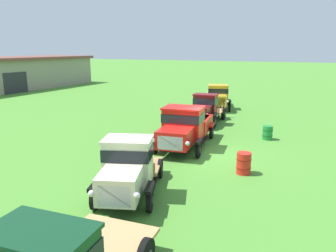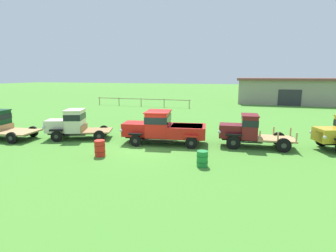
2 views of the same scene
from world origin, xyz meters
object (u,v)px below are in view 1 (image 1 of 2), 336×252
at_px(farm_shed, 15,73).
at_px(vintage_truck_back_of_row, 218,96).
at_px(oil_drum_near_fence, 244,163).
at_px(vintage_truck_second_in_line, 127,168).
at_px(vintage_truck_midrow_center, 185,126).
at_px(vintage_truck_far_side, 205,109).
at_px(oil_drum_beside_row, 268,133).

bearing_deg(farm_shed, vintage_truck_back_of_row, -95.19).
bearing_deg(oil_drum_near_fence, vintage_truck_back_of_row, 21.48).
height_order(vintage_truck_second_in_line, vintage_truck_midrow_center, vintage_truck_midrow_center).
xyz_separation_m(vintage_truck_midrow_center, vintage_truck_far_side, (5.38, 0.80, -0.05)).
distance_m(vintage_truck_far_side, vintage_truck_back_of_row, 6.48).
bearing_deg(oil_drum_beside_row, vintage_truck_far_side, 65.23).
relative_size(vintage_truck_back_of_row, oil_drum_near_fence, 5.99).
xyz_separation_m(farm_shed, oil_drum_near_fence, (-16.89, -33.70, -1.59)).
bearing_deg(vintage_truck_second_in_line, oil_drum_near_fence, -37.06).
relative_size(vintage_truck_second_in_line, oil_drum_beside_row, 6.07).
xyz_separation_m(vintage_truck_back_of_row, oil_drum_near_fence, (-14.34, -5.64, -0.61)).
relative_size(farm_shed, vintage_truck_far_side, 4.54).
bearing_deg(oil_drum_beside_row, vintage_truck_midrow_center, 131.20).
height_order(oil_drum_beside_row, oil_drum_near_fence, oil_drum_near_fence).
xyz_separation_m(vintage_truck_second_in_line, vintage_truck_midrow_center, (6.64, 0.67, 0.00)).
distance_m(vintage_truck_back_of_row, oil_drum_beside_row, 10.22).
relative_size(farm_shed, vintage_truck_second_in_line, 4.45).
xyz_separation_m(vintage_truck_midrow_center, vintage_truck_back_of_row, (11.77, 1.90, -0.04)).
distance_m(vintage_truck_second_in_line, oil_drum_near_fence, 5.14).
height_order(farm_shed, oil_drum_near_fence, farm_shed).
relative_size(vintage_truck_back_of_row, oil_drum_beside_row, 6.83).
bearing_deg(vintage_truck_back_of_row, oil_drum_near_fence, -158.52).
distance_m(vintage_truck_second_in_line, vintage_truck_far_side, 12.11).
xyz_separation_m(farm_shed, vintage_truck_back_of_row, (-2.55, -28.05, -0.97)).
bearing_deg(farm_shed, oil_drum_near_fence, -116.62).
bearing_deg(vintage_truck_back_of_row, farm_shed, 84.81).
relative_size(farm_shed, oil_drum_near_fence, 23.67).
relative_size(vintage_truck_second_in_line, vintage_truck_midrow_center, 0.84).
relative_size(vintage_truck_far_side, oil_drum_beside_row, 5.94).
bearing_deg(vintage_truck_second_in_line, oil_drum_beside_row, -17.26).
relative_size(vintage_truck_midrow_center, vintage_truck_back_of_row, 1.05).
height_order(vintage_truck_second_in_line, oil_drum_beside_row, vintage_truck_second_in_line).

